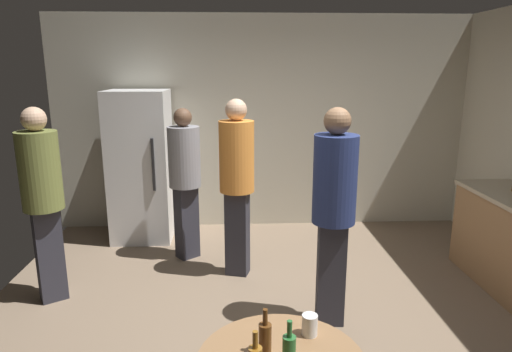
# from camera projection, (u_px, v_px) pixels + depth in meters

# --- Properties ---
(ground_plane) EXTENTS (5.20, 5.20, 0.10)m
(ground_plane) POSITION_uv_depth(u_px,v_px,m) (284.00, 341.00, 3.54)
(ground_plane) COLOR #7A6651
(wall_back) EXTENTS (5.32, 0.06, 2.70)m
(wall_back) POSITION_uv_depth(u_px,v_px,m) (263.00, 124.00, 5.76)
(wall_back) COLOR beige
(wall_back) RESTS_ON ground_plane
(refrigerator) EXTENTS (0.70, 0.68, 1.80)m
(refrigerator) POSITION_uv_depth(u_px,v_px,m) (141.00, 166.00, 5.37)
(refrigerator) COLOR white
(refrigerator) RESTS_ON ground_plane
(beer_bottle_brown) EXTENTS (0.06, 0.06, 0.23)m
(beer_bottle_brown) POSITION_uv_depth(u_px,v_px,m) (265.00, 337.00, 2.12)
(beer_bottle_brown) COLOR #593314
(beer_bottle_brown) RESTS_ON foreground_table
(beer_bottle_green) EXTENTS (0.06, 0.06, 0.23)m
(beer_bottle_green) POSITION_uv_depth(u_px,v_px,m) (289.00, 350.00, 2.02)
(beer_bottle_green) COLOR #26662D
(beer_bottle_green) RESTS_ON foreground_table
(plastic_cup_white) EXTENTS (0.08, 0.08, 0.11)m
(plastic_cup_white) POSITION_uv_depth(u_px,v_px,m) (310.00, 325.00, 2.27)
(plastic_cup_white) COLOR white
(plastic_cup_white) RESTS_ON foreground_table
(person_in_orange_shirt) EXTENTS (0.42, 0.42, 1.77)m
(person_in_orange_shirt) POSITION_uv_depth(u_px,v_px,m) (237.00, 174.00, 4.36)
(person_in_orange_shirt) COLOR #2D2D38
(person_in_orange_shirt) RESTS_ON ground_plane
(person_in_gray_shirt) EXTENTS (0.48, 0.48, 1.65)m
(person_in_gray_shirt) POSITION_uv_depth(u_px,v_px,m) (185.00, 173.00, 4.78)
(person_in_gray_shirt) COLOR #2D2D38
(person_in_gray_shirt) RESTS_ON ground_plane
(person_in_navy_shirt) EXTENTS (0.37, 0.37, 1.77)m
(person_in_navy_shirt) POSITION_uv_depth(u_px,v_px,m) (334.00, 202.00, 3.48)
(person_in_navy_shirt) COLOR #2D2D38
(person_in_navy_shirt) RESTS_ON ground_plane
(person_in_olive_shirt) EXTENTS (0.47, 0.47, 1.74)m
(person_in_olive_shirt) POSITION_uv_depth(u_px,v_px,m) (42.00, 191.00, 3.86)
(person_in_olive_shirt) COLOR #2D2D38
(person_in_olive_shirt) RESTS_ON ground_plane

